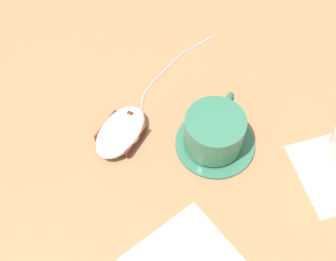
{
  "coord_description": "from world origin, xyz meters",
  "views": [
    {
      "loc": [
        0.28,
        0.25,
        0.61
      ],
      "look_at": [
        0.07,
        -0.07,
        0.03
      ],
      "focal_mm": 50.0,
      "sensor_mm": 36.0,
      "label": 1
    }
  ],
  "objects": [
    {
      "name": "coffee_cup",
      "position": [
        0.02,
        -0.03,
        0.04
      ],
      "size": [
        0.11,
        0.09,
        0.06
      ],
      "color": "#2D664C",
      "rests_on": "saucer"
    },
    {
      "name": "ground_plane",
      "position": [
        0.0,
        0.0,
        0.0
      ],
      "size": [
        3.0,
        3.0,
        0.0
      ],
      "primitive_type": "plane",
      "color": "olive"
    },
    {
      "name": "saucer",
      "position": [
        0.02,
        -0.02,
        0.0
      ],
      "size": [
        0.12,
        0.12,
        0.01
      ],
      "primitive_type": "cylinder",
      "color": "#2D664C",
      "rests_on": "ground"
    },
    {
      "name": "computer_mouse",
      "position": [
        0.13,
        -0.11,
        0.02
      ],
      "size": [
        0.12,
        0.1,
        0.03
      ],
      "color": "silver",
      "rests_on": "ground"
    },
    {
      "name": "mouse_cable",
      "position": [
        -0.01,
        -0.18,
        0.0
      ],
      "size": [
        0.2,
        0.07,
        0.0
      ],
      "color": "gray",
      "rests_on": "ground"
    }
  ]
}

